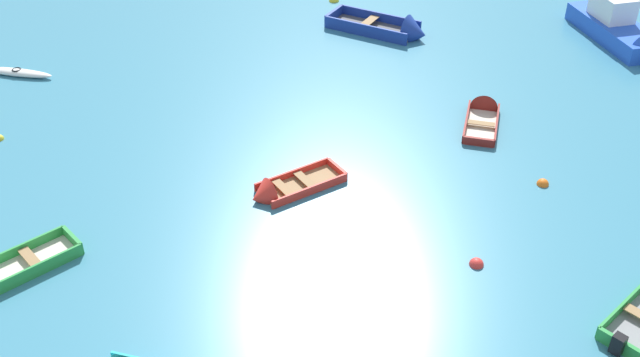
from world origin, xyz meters
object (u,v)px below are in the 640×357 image
rowboat_maroon_back_row_left (483,112)px  rowboat_deep_blue_back_row_right (397,30)px  mooring_buoy_outer_edge (543,184)px  mooring_buoy_between_boats_left (334,1)px  motor_launch_blue_cluster_outer (621,30)px  kayak_white_cluster_inner (17,72)px  rowboat_red_foreground_center (277,192)px  mooring_buoy_trailing (476,265)px

rowboat_maroon_back_row_left → rowboat_deep_blue_back_row_right: (-3.09, 6.52, 0.10)m
rowboat_deep_blue_back_row_right → mooring_buoy_outer_edge: (4.54, -10.67, -0.24)m
mooring_buoy_between_boats_left → motor_launch_blue_cluster_outer: bearing=-16.2°
rowboat_deep_blue_back_row_right → mooring_buoy_between_boats_left: 4.70m
rowboat_deep_blue_back_row_right → kayak_white_cluster_inner: bearing=-161.1°
motor_launch_blue_cluster_outer → rowboat_deep_blue_back_row_right: motor_launch_blue_cluster_outer is taller
rowboat_red_foreground_center → mooring_buoy_trailing: rowboat_red_foreground_center is taller
rowboat_deep_blue_back_row_right → mooring_buoy_between_boats_left: size_ratio=9.86×
rowboat_red_foreground_center → rowboat_deep_blue_back_row_right: (3.56, 11.95, 0.11)m
rowboat_maroon_back_row_left → mooring_buoy_trailing: 8.12m
motor_launch_blue_cluster_outer → mooring_buoy_between_boats_left: 12.80m
kayak_white_cluster_inner → mooring_buoy_outer_edge: (19.19, -5.64, -0.13)m
motor_launch_blue_cluster_outer → kayak_white_cluster_inner: bearing=-167.9°
motor_launch_blue_cluster_outer → rowboat_deep_blue_back_row_right: 9.34m
rowboat_maroon_back_row_left → motor_launch_blue_cluster_outer: bearing=46.7°
rowboat_maroon_back_row_left → mooring_buoy_between_boats_left: size_ratio=6.50×
rowboat_red_foreground_center → motor_launch_blue_cluster_outer: size_ratio=0.53×
motor_launch_blue_cluster_outer → mooring_buoy_outer_edge: size_ratio=15.46×
rowboat_red_foreground_center → mooring_buoy_between_boats_left: bearing=87.8°
rowboat_red_foreground_center → mooring_buoy_trailing: size_ratio=7.73×
kayak_white_cluster_inner → mooring_buoy_trailing: size_ratio=7.54×
kayak_white_cluster_inner → rowboat_deep_blue_back_row_right: bearing=18.9°
rowboat_red_foreground_center → motor_launch_blue_cluster_outer: (12.89, 12.04, 0.44)m
motor_launch_blue_cluster_outer → mooring_buoy_trailing: 16.34m
motor_launch_blue_cluster_outer → mooring_buoy_between_boats_left: bearing=163.8°
mooring_buoy_trailing → mooring_buoy_between_boats_left: 18.96m
rowboat_maroon_back_row_left → mooring_buoy_outer_edge: rowboat_maroon_back_row_left is taller
motor_launch_blue_cluster_outer → rowboat_maroon_back_row_left: bearing=-133.3°
motor_launch_blue_cluster_outer → mooring_buoy_trailing: motor_launch_blue_cluster_outer is taller
motor_launch_blue_cluster_outer → rowboat_red_foreground_center: bearing=-136.9°
mooring_buoy_between_boats_left → mooring_buoy_outer_edge: bearing=-62.4°
mooring_buoy_trailing → rowboat_red_foreground_center: bearing=155.3°
mooring_buoy_outer_edge → mooring_buoy_between_boats_left: bearing=117.6°
motor_launch_blue_cluster_outer → rowboat_deep_blue_back_row_right: (-9.33, -0.09, -0.34)m
rowboat_deep_blue_back_row_right → mooring_buoy_outer_edge: bearing=-66.9°
rowboat_red_foreground_center → mooring_buoy_outer_edge: 8.20m
rowboat_red_foreground_center → rowboat_deep_blue_back_row_right: bearing=73.4°
rowboat_deep_blue_back_row_right → rowboat_red_foreground_center: bearing=-106.6°
rowboat_maroon_back_row_left → rowboat_deep_blue_back_row_right: size_ratio=0.66×
rowboat_maroon_back_row_left → kayak_white_cluster_inner: size_ratio=1.03×
rowboat_maroon_back_row_left → kayak_white_cluster_inner: (-17.73, 1.50, 0.00)m
mooring_buoy_trailing → mooring_buoy_between_boats_left: mooring_buoy_between_boats_left is taller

